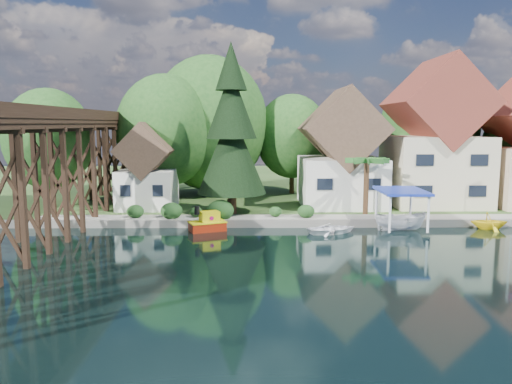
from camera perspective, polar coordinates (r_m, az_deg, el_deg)
ground at (r=32.01m, az=2.15°, el=-7.01°), size 140.00×140.00×0.00m
bank at (r=65.41m, az=0.76°, el=0.86°), size 140.00×52.00×0.50m
seawall at (r=40.08m, az=7.34°, el=-3.58°), size 60.00×0.40×0.62m
promenade at (r=41.61m, az=9.84°, el=-2.90°), size 50.00×2.60×0.06m
trestle_bridge at (r=38.99m, az=-22.44°, el=3.05°), size 4.12×44.18×9.30m
house_left at (r=47.76m, az=9.71°, el=4.05°), size 7.64×8.64×11.02m
house_center at (r=50.56m, az=19.78°, el=5.36°), size 8.65×9.18×13.89m
shed at (r=46.59m, az=-12.34°, el=2.27°), size 5.09×5.40×7.85m
bg_trees at (r=52.22m, az=2.19°, el=6.83°), size 49.90×13.30×10.57m
shrubs at (r=40.88m, az=-4.91°, el=-2.01°), size 15.76×2.47×1.70m
conifer at (r=42.39m, az=-2.82°, el=6.82°), size 5.87×5.87×14.45m
palm_tree at (r=43.17m, az=12.55°, el=3.35°), size 4.54×4.54×5.12m
tugboat at (r=38.57m, az=-5.53°, el=-3.56°), size 3.13×2.44×2.01m
boat_white_a at (r=38.14m, az=8.73°, el=-4.07°), size 4.38×3.69×0.78m
boat_canopy at (r=39.95m, az=16.21°, el=-2.33°), size 4.01×5.00×3.18m
boat_yellow at (r=42.98m, az=25.10°, el=-2.92°), size 2.94×2.59×1.46m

